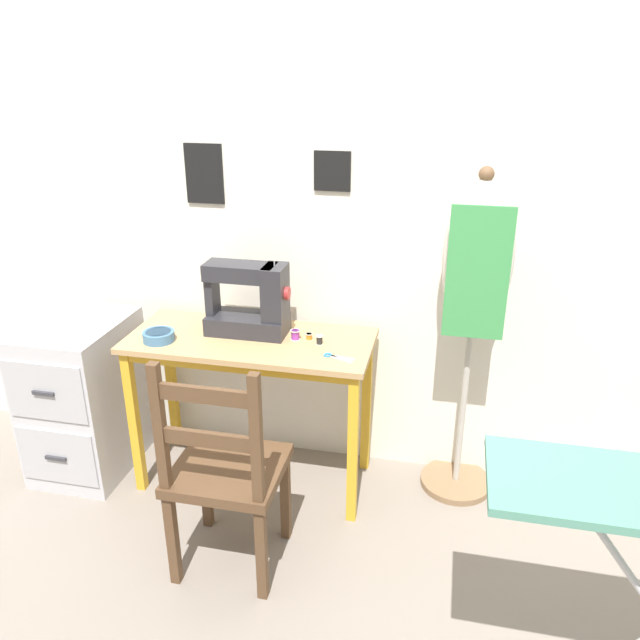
% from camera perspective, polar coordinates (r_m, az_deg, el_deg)
% --- Properties ---
extents(ground_plane, '(14.00, 14.00, 0.00)m').
position_cam_1_polar(ground_plane, '(2.88, -7.28, -16.68)').
color(ground_plane, gray).
extents(wall_back, '(10.00, 0.06, 2.55)m').
position_cam_1_polar(wall_back, '(2.78, -4.98, 11.38)').
color(wall_back, silver).
rests_on(wall_back, ground_plane).
extents(sewing_table, '(1.05, 0.46, 0.72)m').
position_cam_1_polar(sewing_table, '(2.72, -6.41, -3.75)').
color(sewing_table, tan).
rests_on(sewing_table, ground_plane).
extents(sewing_machine, '(0.36, 0.17, 0.34)m').
position_cam_1_polar(sewing_machine, '(2.67, -6.26, 1.71)').
color(sewing_machine, '#28282D').
rests_on(sewing_machine, sewing_table).
extents(fabric_bowl, '(0.13, 0.13, 0.04)m').
position_cam_1_polar(fabric_bowl, '(2.72, -14.54, -1.41)').
color(fabric_bowl, teal).
rests_on(fabric_bowl, sewing_table).
extents(scissors, '(0.13, 0.07, 0.01)m').
position_cam_1_polar(scissors, '(2.50, 1.28, -3.36)').
color(scissors, silver).
rests_on(scissors, sewing_table).
extents(thread_spool_near_machine, '(0.04, 0.04, 0.04)m').
position_cam_1_polar(thread_spool_near_machine, '(2.64, -2.27, -1.37)').
color(thread_spool_near_machine, purple).
rests_on(thread_spool_near_machine, sewing_table).
extents(thread_spool_mid_table, '(0.03, 0.03, 0.03)m').
position_cam_1_polar(thread_spool_mid_table, '(2.64, -1.01, -1.55)').
color(thread_spool_mid_table, orange).
rests_on(thread_spool_mid_table, sewing_table).
extents(thread_spool_far_edge, '(0.03, 0.03, 0.04)m').
position_cam_1_polar(thread_spool_far_edge, '(2.60, -0.05, -1.84)').
color(thread_spool_far_edge, black).
rests_on(thread_spool_far_edge, sewing_table).
extents(wooden_chair, '(0.40, 0.38, 0.91)m').
position_cam_1_polar(wooden_chair, '(2.36, -8.65, -13.60)').
color(wooden_chair, '#513823').
rests_on(wooden_chair, ground_plane).
extents(filing_cabinet, '(0.40, 0.54, 0.74)m').
position_cam_1_polar(filing_cabinet, '(3.13, -20.72, -6.52)').
color(filing_cabinet, '#B7B7BC').
rests_on(filing_cabinet, ground_plane).
extents(dress_form, '(0.32, 0.32, 1.45)m').
position_cam_1_polar(dress_form, '(2.58, 14.06, 3.56)').
color(dress_form, '#846647').
rests_on(dress_form, ground_plane).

